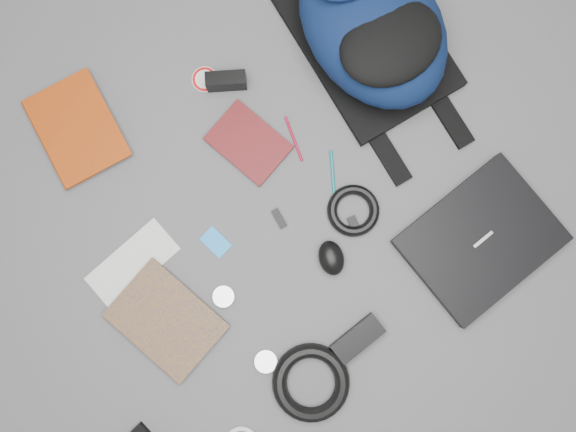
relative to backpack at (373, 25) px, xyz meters
name	(u,v)px	position (x,y,z in m)	size (l,w,h in m)	color
ground	(288,217)	(-0.40, -0.32, -0.11)	(4.00, 4.00, 0.00)	#4F4F51
backpack	(373,25)	(0.00, 0.00, 0.00)	(0.35, 0.50, 0.21)	black
laptop	(481,240)	(0.01, -0.59, -0.09)	(0.36, 0.28, 0.04)	black
textbook_red	(43,147)	(-0.87, 0.13, -0.09)	(0.19, 0.26, 0.03)	#8F2E08
comic_book	(141,350)	(-0.87, -0.44, -0.09)	(0.19, 0.26, 0.02)	#BC7E0D
envelope	(132,264)	(-0.80, -0.24, -0.10)	(0.23, 0.11, 0.00)	silver
dvd_case	(249,143)	(-0.40, -0.10, -0.10)	(0.14, 0.19, 0.02)	#470D0E
compact_camera	(226,81)	(-0.38, 0.07, -0.08)	(0.10, 0.04, 0.06)	black
sticker_disc	(205,79)	(-0.42, 0.11, -0.10)	(0.07, 0.07, 0.00)	silver
pen_teal	(333,177)	(-0.25, -0.28, -0.10)	(0.01, 0.01, 0.14)	#0B686B
pen_red	(294,139)	(-0.29, -0.14, -0.10)	(0.01, 0.01, 0.12)	#A10C27
id_badge	(216,242)	(-0.59, -0.29, -0.10)	(0.05, 0.07, 0.00)	#1D81DB
usb_black	(279,218)	(-0.42, -0.31, -0.10)	(0.02, 0.05, 0.01)	black
key_fob	(353,223)	(-0.26, -0.41, -0.10)	(0.02, 0.03, 0.01)	black
mouse	(331,258)	(-0.35, -0.46, -0.08)	(0.06, 0.09, 0.05)	black
headphone_left	(224,296)	(-0.63, -0.42, -0.10)	(0.05, 0.05, 0.01)	#B4B4B7
headphone_right	(266,361)	(-0.61, -0.61, -0.10)	(0.06, 0.06, 0.01)	silver
cable_coil	(353,211)	(-0.24, -0.38, -0.09)	(0.13, 0.13, 0.03)	black
power_brick	(358,338)	(-0.38, -0.67, -0.09)	(0.13, 0.06, 0.03)	black
power_cord_coil	(311,383)	(-0.54, -0.71, -0.09)	(0.19, 0.19, 0.04)	black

